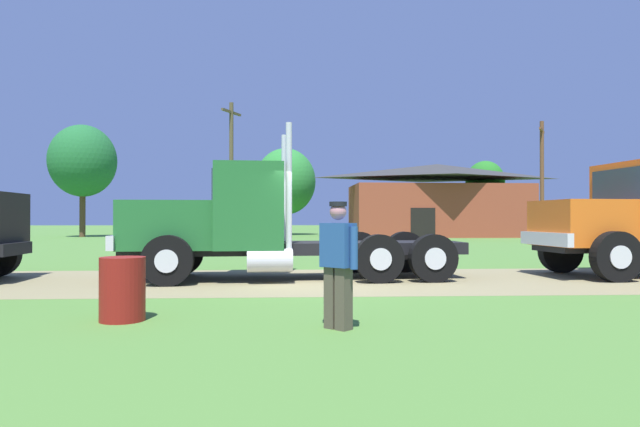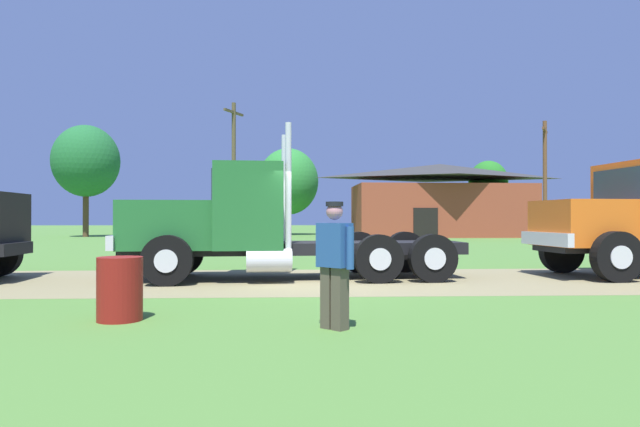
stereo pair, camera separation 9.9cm
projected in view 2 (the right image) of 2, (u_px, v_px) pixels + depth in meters
ground_plane at (329, 281)px, 12.90m from camera, size 200.00×200.00×0.00m
dirt_track at (329, 280)px, 12.90m from camera, size 120.00×5.41×0.01m
truck_foreground_white at (246, 226)px, 13.22m from camera, size 8.28×3.16×3.60m
visitor_walking_mid at (334, 260)px, 7.28m from camera, size 0.49×0.49×1.67m
steel_barrel at (120, 289)px, 7.87m from camera, size 0.63×0.63×0.90m
shed_building at (440, 202)px, 43.54m from camera, size 14.11×6.99×5.71m
utility_pole_near at (234, 168)px, 34.75m from camera, size 1.04×2.06×8.70m
utility_pole_far at (545, 177)px, 35.98m from camera, size 1.21×1.98×7.78m
tree_left at (86, 161)px, 42.86m from camera, size 5.05×5.05×8.65m
tree_mid at (288, 182)px, 48.19m from camera, size 5.25×5.25×7.52m
tree_right at (488, 182)px, 46.59m from camera, size 3.23×3.23×6.28m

